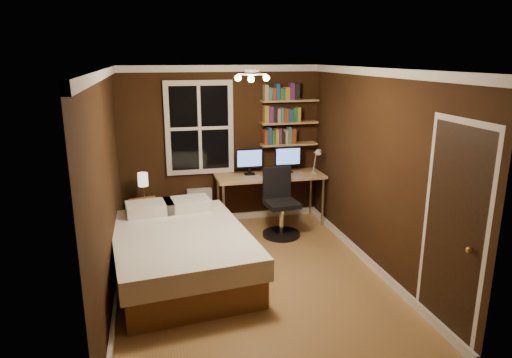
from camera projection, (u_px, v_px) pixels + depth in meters
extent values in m
plane|color=olive|center=(250.00, 277.00, 5.63)|extent=(4.20, 4.20, 0.00)
cube|color=black|center=(222.00, 146.00, 7.28)|extent=(3.20, 0.04, 2.50)
cube|color=black|center=(106.00, 188.00, 4.95)|extent=(0.04, 4.20, 2.50)
cube|color=black|center=(376.00, 171.00, 5.65)|extent=(0.04, 4.20, 2.50)
cube|color=white|center=(250.00, 69.00, 4.98)|extent=(3.20, 4.20, 0.02)
cube|color=silver|center=(199.00, 128.00, 7.09)|extent=(1.06, 0.06, 1.46)
sphere|color=#D9984B|center=(469.00, 250.00, 3.97)|extent=(0.06, 0.06, 0.06)
cube|color=#9F764D|center=(289.00, 144.00, 7.40)|extent=(0.92, 0.22, 0.03)
cube|color=#9F764D|center=(289.00, 123.00, 7.31)|extent=(0.92, 0.22, 0.03)
cube|color=#9F764D|center=(289.00, 101.00, 7.22)|extent=(0.92, 0.22, 0.03)
cube|color=brown|center=(182.00, 264.00, 5.57)|extent=(1.70, 2.26, 0.34)
cube|color=white|center=(181.00, 242.00, 5.50)|extent=(1.80, 2.33, 0.25)
cube|color=white|center=(150.00, 208.00, 6.11)|extent=(0.65, 0.49, 0.15)
cube|color=white|center=(187.00, 204.00, 6.27)|extent=(0.65, 0.49, 0.15)
cube|color=brown|center=(145.00, 217.00, 6.97)|extent=(0.49, 0.49, 0.51)
cube|color=silver|center=(200.00, 206.00, 7.34)|extent=(0.39, 0.14, 0.58)
cube|color=#9F764D|center=(270.00, 176.00, 7.23)|extent=(1.71, 0.64, 0.04)
cylinder|color=beige|center=(224.00, 210.00, 6.90)|extent=(0.04, 0.04, 0.77)
cylinder|color=beige|center=(323.00, 202.00, 7.25)|extent=(0.04, 0.04, 0.77)
cylinder|color=beige|center=(218.00, 199.00, 7.43)|extent=(0.04, 0.04, 0.77)
cylinder|color=beige|center=(311.00, 192.00, 7.78)|extent=(0.04, 0.04, 0.77)
cylinder|color=black|center=(281.00, 234.00, 6.91)|extent=(0.57, 0.57, 0.05)
cylinder|color=silver|center=(281.00, 219.00, 6.84)|extent=(0.06, 0.06, 0.42)
cube|color=black|center=(282.00, 204.00, 6.78)|extent=(0.51, 0.51, 0.07)
cube|color=black|center=(277.00, 182.00, 6.89)|extent=(0.44, 0.10, 0.48)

